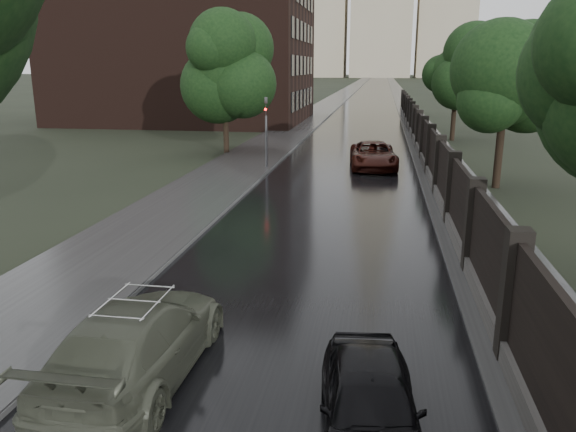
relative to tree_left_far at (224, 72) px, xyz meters
The scene contains 12 objects.
road 160.29m from the tree_left_far, 87.14° to the left, with size 8.00×420.00×0.02m, color black.
sidewalk_left 160.10m from the tree_left_far, 89.28° to the left, with size 4.00×420.00×0.16m, color #2D2D2D.
verge_right 160.65m from the tree_left_far, 85.18° to the left, with size 3.00×420.00×0.08m, color #2D2D2D.
fence_right 13.44m from the tree_left_far, ahead, with size 0.45×75.72×2.70m.
tree_left_far is the anchor object (origin of this frame).
tree_right_b 17.45m from the tree_left_far, 27.30° to the right, with size 4.08×4.08×7.01m.
tree_right_c 18.45m from the tree_left_far, 32.83° to the left, with size 4.08×4.08×7.01m.
traffic_light 6.84m from the tree_left_far, 53.53° to the right, with size 0.16×0.32×4.00m.
brick_building 24.63m from the tree_left_far, 114.44° to the left, with size 24.00×18.00×20.00m, color black.
volga_sedan 27.76m from the tree_left_far, 77.98° to the right, with size 2.10×5.17×1.50m, color #4B4F3F.
car_right_near 30.04m from the tree_left_far, 70.37° to the right, with size 1.53×3.80×1.29m, color black.
car_right_far 11.21m from the tree_left_far, 20.85° to the right, with size 2.49×5.41×1.50m, color black.
Camera 1 is at (1.96, -5.57, 5.62)m, focal length 35.00 mm.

